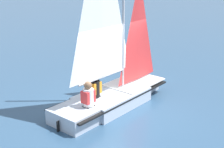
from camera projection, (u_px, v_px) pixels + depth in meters
The scene contains 4 objects.
ground_plane at pixel (112, 105), 9.79m from camera, with size 260.00×260.00×0.00m, color #2D4C6B.
sailboat_main at pixel (112, 80), 9.52m from camera, with size 3.96×3.88×5.84m.
sailor_helm at pixel (95, 91), 9.25m from camera, with size 0.43×0.42×1.16m.
sailor_crew at pixel (88, 100), 8.61m from camera, with size 0.43×0.42×1.16m.
Camera 1 is at (-8.96, 0.60, 4.02)m, focal length 50.00 mm.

